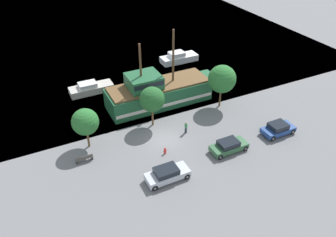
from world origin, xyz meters
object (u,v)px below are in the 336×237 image
parked_car_curb_rear (167,174)px  fire_hydrant (165,151)px  parked_car_curb_mid (278,129)px  moored_boat_dockside (91,88)px  parked_car_curb_front (229,146)px  bench_promenade_east (84,158)px  pirate_ship (158,92)px  moored_boat_outer (179,58)px  pedestrian_walking_near (186,127)px

parked_car_curb_rear → fire_hydrant: 3.99m
parked_car_curb_mid → moored_boat_dockside: bearing=131.6°
parked_car_curb_front → moored_boat_dockside: bearing=117.6°
moored_boat_dockside → bench_promenade_east: 15.06m
pirate_ship → moored_boat_outer: 13.86m
moored_boat_outer → parked_car_curb_rear: bearing=-119.9°
moored_boat_outer → parked_car_curb_mid: moored_boat_outer is taller
parked_car_curb_front → parked_car_curb_mid: (7.10, 0.07, 0.04)m
pirate_ship → parked_car_curb_rear: 14.61m
parked_car_curb_rear → bench_promenade_east: bearing=137.3°
pedestrian_walking_near → parked_car_curb_front: bearing=-62.2°
pirate_ship → moored_boat_dockside: bearing=136.8°
parked_car_curb_front → fire_hydrant: parked_car_curb_front is taller
pirate_ship → moored_boat_dockside: size_ratio=2.49×
parked_car_curb_rear → fire_hydrant: parked_car_curb_rear is taller
moored_boat_outer → bench_promenade_east: bearing=-139.1°
moored_boat_outer → fire_hydrant: bearing=-121.2°
moored_boat_dockside → fire_hydrant: moored_boat_dockside is taller
parked_car_curb_rear → moored_boat_dockside: bearing=96.1°
parked_car_curb_front → parked_car_curb_mid: bearing=0.5°
pirate_ship → fire_hydrant: size_ratio=20.05×
pedestrian_walking_near → moored_boat_dockside: bearing=117.6°
pirate_ship → pedestrian_walking_near: bearing=-89.1°
bench_promenade_east → pedestrian_walking_near: bearing=-1.2°
pirate_ship → fire_hydrant: 10.68m
parked_car_curb_rear → parked_car_curb_mid: bearing=3.9°
parked_car_curb_mid → bench_promenade_east: bearing=166.6°
moored_boat_outer → parked_car_curb_rear: 28.04m
parked_car_curb_front → parked_car_curb_rear: 8.13m
parked_car_curb_front → pedestrian_walking_near: bearing=117.8°
parked_car_curb_front → pedestrian_walking_near: 5.71m
fire_hydrant → bench_promenade_east: bearing=162.7°
parked_car_curb_mid → parked_car_curb_rear: 15.21m
pirate_ship → bench_promenade_east: 14.19m
pirate_ship → bench_promenade_east: size_ratio=8.42×
moored_boat_dockside → moored_boat_outer: 16.62m
parked_car_curb_rear → bench_promenade_east: (-6.80, 6.27, -0.28)m
pirate_ship → parked_car_curb_front: (2.78, -12.60, -1.10)m
moored_boat_dockside → fire_hydrant: size_ratio=8.07×
moored_boat_dockside → moored_boat_outer: size_ratio=0.97×
moored_boat_outer → fire_hydrant: size_ratio=8.30×
moored_boat_dockside → pedestrian_walking_near: size_ratio=3.98×
pirate_ship → moored_boat_outer: bearing=50.9°
parked_car_curb_rear → moored_boat_outer: bearing=60.1°
parked_car_curb_front → parked_car_curb_rear: parked_car_curb_rear is taller
fire_hydrant → bench_promenade_east: (-8.33, 2.60, 0.03)m
bench_promenade_east → pedestrian_walking_near: size_ratio=1.17×
parked_car_curb_mid → moored_boat_outer: bearing=92.9°
bench_promenade_east → fire_hydrant: bearing=-17.3°
fire_hydrant → pedestrian_walking_near: size_ratio=0.49×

